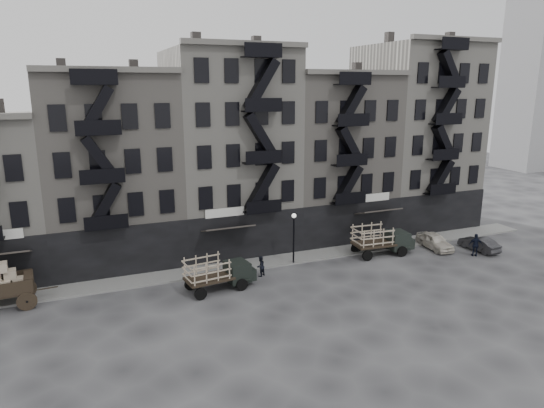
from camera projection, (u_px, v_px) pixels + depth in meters
name	position (u px, v px, depth m)	size (l,w,h in m)	color
ground	(271.00, 281.00, 35.89)	(140.00, 140.00, 0.00)	#38383A
sidewalk	(254.00, 264.00, 39.24)	(55.00, 2.50, 0.15)	slate
building_midwest	(111.00, 169.00, 39.25)	(10.00, 11.35, 16.20)	gray
building_center	(229.00, 151.00, 42.68)	(10.00, 11.35, 18.20)	#ADA99F
building_mideast	(329.00, 156.00, 46.60)	(10.00, 11.35, 16.20)	gray
building_east	(415.00, 136.00, 49.91)	(10.00, 11.35, 19.20)	#ADA99F
lamp_post	(294.00, 232.00, 38.66)	(0.36, 0.36, 4.28)	black
stake_truck_west	(218.00, 271.00, 34.12)	(5.20, 2.63, 2.51)	black
stake_truck_east	(382.00, 238.00, 41.22)	(5.42, 2.53, 2.65)	black
car_east	(435.00, 241.00, 42.96)	(1.64, 4.07, 1.39)	beige
car_far	(479.00, 244.00, 42.46)	(1.30, 3.72, 1.22)	#252528
pedestrian_mid	(260.00, 266.00, 36.72)	(0.77, 0.60, 1.58)	black
policeman	(476.00, 245.00, 41.00)	(1.15, 0.48, 1.96)	black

